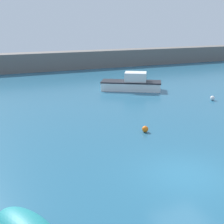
% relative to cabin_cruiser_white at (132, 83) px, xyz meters
% --- Properties ---
extents(ground_plane, '(120.00, 120.00, 0.20)m').
position_rel_cabin_cruiser_white_xyz_m(ground_plane, '(-6.06, -16.57, -0.75)').
color(ground_plane, '#235B7A').
extents(harbor_breakwater, '(67.94, 2.96, 2.44)m').
position_rel_cabin_cruiser_white_xyz_m(harbor_breakwater, '(-6.06, 16.61, 0.57)').
color(harbor_breakwater, '#66605B').
rests_on(harbor_breakwater, ground_plane).
extents(cabin_cruiser_white, '(5.94, 4.74, 1.74)m').
position_rel_cabin_cruiser_white_xyz_m(cabin_cruiser_white, '(0.00, 0.00, 0.00)').
color(cabin_cruiser_white, white).
rests_on(cabin_cruiser_white, ground_plane).
extents(mooring_buoy_orange, '(0.38, 0.38, 0.38)m').
position_rel_cabin_cruiser_white_xyz_m(mooring_buoy_orange, '(-4.96, -11.09, -0.46)').
color(mooring_buoy_orange, orange).
rests_on(mooring_buoy_orange, ground_plane).
extents(mooring_buoy_white, '(0.39, 0.39, 0.39)m').
position_rel_cabin_cruiser_white_xyz_m(mooring_buoy_white, '(4.20, -6.52, -0.45)').
color(mooring_buoy_white, white).
rests_on(mooring_buoy_white, ground_plane).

